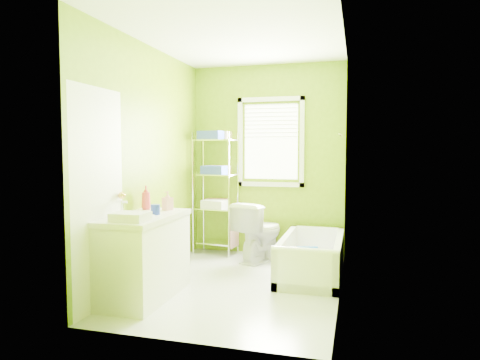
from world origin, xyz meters
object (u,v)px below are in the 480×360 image
(bathtub, at_px, (311,262))
(wire_shelf_unit, at_px, (217,179))
(vanity, at_px, (144,253))
(toilet, at_px, (259,231))

(bathtub, height_order, wire_shelf_unit, wire_shelf_unit)
(bathtub, distance_m, wire_shelf_unit, 1.80)
(wire_shelf_unit, bearing_deg, bathtub, -27.45)
(bathtub, xyz_separation_m, wire_shelf_unit, (-1.38, 0.72, 0.89))
(vanity, height_order, wire_shelf_unit, wire_shelf_unit)
(toilet, xyz_separation_m, vanity, (-0.77, -1.67, 0.05))
(bathtub, relative_size, vanity, 1.35)
(vanity, bearing_deg, toilet, 65.24)
(bathtub, relative_size, toilet, 1.88)
(vanity, bearing_deg, wire_shelf_unit, 86.60)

